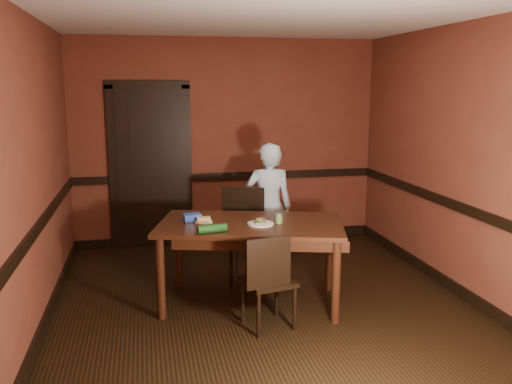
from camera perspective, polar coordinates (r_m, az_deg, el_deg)
name	(u,v)px	position (r m, az deg, el deg)	size (l,w,h in m)	color
floor	(263,305)	(5.36, 0.78, -11.81)	(4.00, 4.50, 0.01)	black
ceiling	(264,14)	(4.97, 0.87, 18.20)	(4.00, 4.50, 0.01)	silver
wall_back	(227,143)	(7.19, -3.10, 5.22)	(4.00, 0.02, 2.70)	brown
wall_front	(357,230)	(2.88, 10.63, -3.93)	(4.00, 0.02, 2.70)	brown
wall_left	(34,174)	(4.96, -22.37, 1.73)	(0.02, 4.50, 2.70)	brown
wall_right	(460,161)	(5.76, 20.65, 3.05)	(0.02, 4.50, 2.70)	brown
dado_back	(227,176)	(7.23, -3.05, 1.66)	(4.00, 0.03, 0.10)	black
dado_left	(40,226)	(5.04, -21.83, -3.31)	(0.03, 4.50, 0.10)	black
dado_right	(455,205)	(5.83, 20.23, -1.33)	(0.03, 4.50, 0.10)	black
baseboard_back	(228,237)	(7.42, -2.98, -4.76)	(4.00, 0.03, 0.12)	black
baseboard_left	(47,317)	(5.30, -21.16, -12.14)	(0.03, 4.50, 0.12)	black
baseboard_right	(449,284)	(6.06, 19.69, -9.11)	(0.03, 4.50, 0.12)	black
door	(150,164)	(7.10, -11.05, 2.86)	(1.05, 0.07, 2.20)	black
dining_table	(251,263)	(5.26, -0.57, -7.51)	(1.73, 0.97, 0.81)	black
chair_far	(253,236)	(5.81, -0.31, -4.70)	(0.47, 0.47, 1.00)	black
chair_near	(268,280)	(4.77, 1.29, -9.20)	(0.40, 0.40, 0.86)	black
person	(269,207)	(6.16, 1.34, -1.58)	(0.53, 0.35, 1.47)	silver
sandwich_plate	(260,223)	(5.07, 0.47, -3.26)	(0.25, 0.25, 0.06)	silver
sauce_jar	(279,218)	(5.13, 2.40, -2.78)	(0.08, 0.08, 0.09)	#5A8039
cheese_saucer	(204,220)	(5.17, -5.53, -2.99)	(0.17, 0.17, 0.05)	silver
food_tub	(192,217)	(5.23, -6.77, -2.68)	(0.19, 0.14, 0.07)	#2E53B8
wrapped_veg	(212,229)	(4.81, -4.65, -3.86)	(0.07, 0.07, 0.26)	#134714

